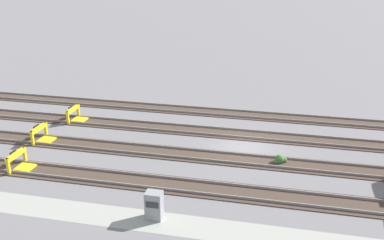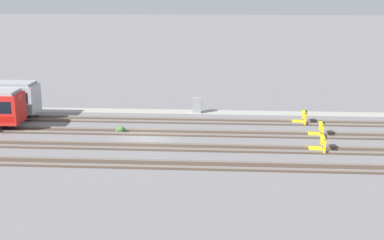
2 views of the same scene
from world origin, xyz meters
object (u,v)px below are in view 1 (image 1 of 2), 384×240
bumper_stop_nearest_track (20,162)px  electrical_cabinet (154,205)px  bumper_stop_middle_track (76,115)px  bumper_stop_near_inner_track (42,135)px  weed_clump (280,160)px

bumper_stop_nearest_track → electrical_cabinet: 10.97m
bumper_stop_nearest_track → bumper_stop_middle_track: 8.82m
bumper_stop_near_inner_track → bumper_stop_middle_track: (0.60, 4.41, 0.00)m
bumper_stop_nearest_track → weed_clump: 17.40m
electrical_cabinet → bumper_stop_middle_track: bearing=130.7°
bumper_stop_near_inner_track → weed_clump: bumper_stop_near_inner_track is taller
bumper_stop_nearest_track → bumper_stop_near_inner_track: size_ratio=1.00×
bumper_stop_nearest_track → bumper_stop_near_inner_track: 4.50m
bumper_stop_near_inner_track → bumper_stop_middle_track: bearing=82.3°
weed_clump → bumper_stop_middle_track: bearing=166.1°
bumper_stop_nearest_track → weed_clump: bearing=15.3°
bumper_stop_near_inner_track → bumper_stop_nearest_track: bearing=-78.4°
bumper_stop_middle_track → electrical_cabinet: (10.67, -12.43, 0.29)m
weed_clump → bumper_stop_near_inner_track: bearing=-179.4°
bumper_stop_nearest_track → bumper_stop_middle_track: (-0.31, 8.82, 0.00)m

